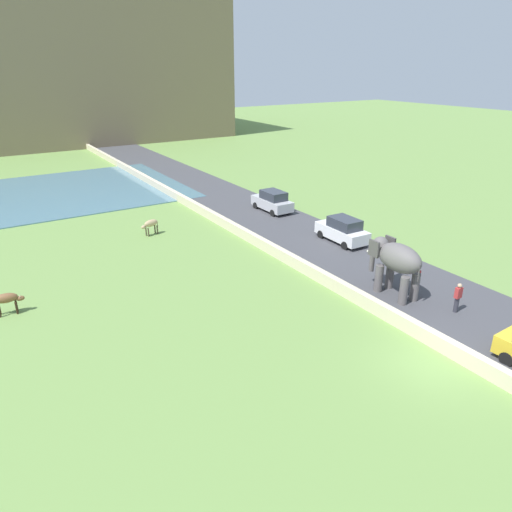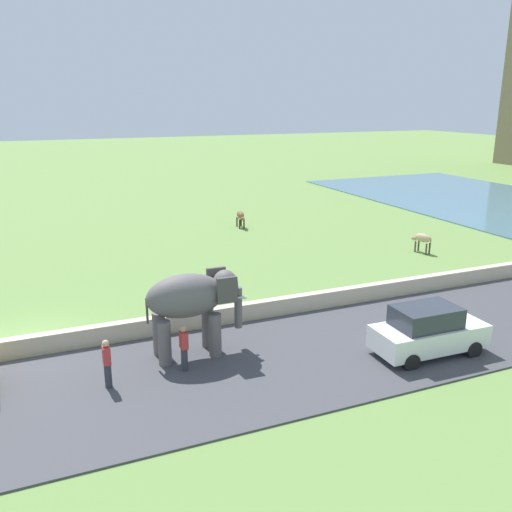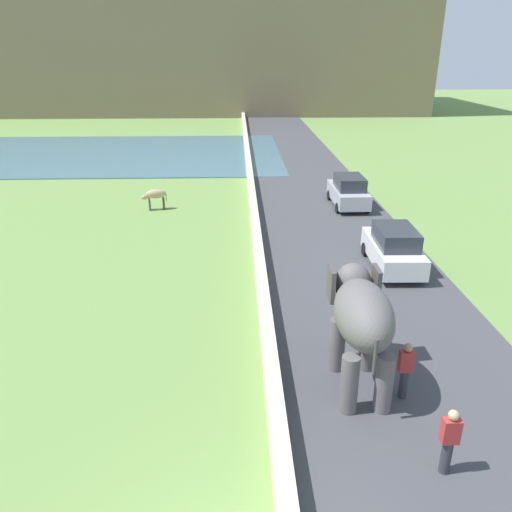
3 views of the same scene
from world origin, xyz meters
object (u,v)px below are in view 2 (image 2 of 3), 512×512
at_px(car_white, 428,331).
at_px(cow_tan, 422,239).
at_px(person_beside_elephant, 184,347).
at_px(elephant, 192,300).
at_px(person_trailing, 107,363).
at_px(cow_brown, 241,216).

distance_m(car_white, cow_tan, 13.76).
bearing_deg(person_beside_elephant, car_white, 75.65).
xyz_separation_m(elephant, person_trailing, (1.19, -3.09, -1.16)).
bearing_deg(cow_tan, elephant, -64.68).
bearing_deg(cow_tan, car_white, -38.59).
relative_size(person_trailing, car_white, 0.40).
bearing_deg(cow_brown, cow_tan, 35.82).
bearing_deg(cow_tan, person_beside_elephant, -62.59).
bearing_deg(elephant, car_white, 67.28).
distance_m(person_beside_elephant, person_trailing, 2.46).
bearing_deg(car_white, person_trailing, -100.46).
distance_m(cow_tan, cow_brown, 12.54).
distance_m(elephant, person_beside_elephant, 1.70).
bearing_deg(person_beside_elephant, person_trailing, -87.08).
relative_size(person_beside_elephant, cow_brown, 1.15).
relative_size(person_trailing, cow_brown, 1.15).
xyz_separation_m(person_beside_elephant, cow_tan, (-8.67, 16.72, -0.04)).
xyz_separation_m(car_white, cow_tan, (-10.76, 8.58, -0.06)).
relative_size(cow_tan, cow_brown, 1.01).
bearing_deg(car_white, cow_brown, 176.59).
height_order(cow_tan, cow_brown, same).
bearing_deg(cow_tan, cow_brown, -144.18).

